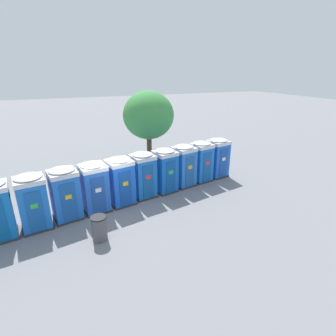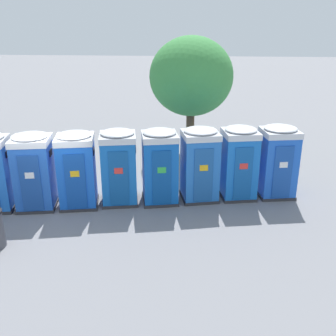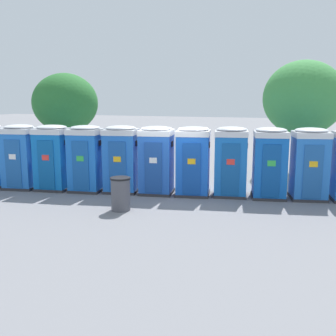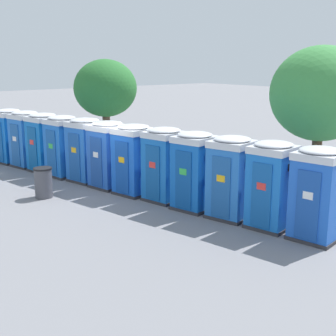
# 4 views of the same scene
# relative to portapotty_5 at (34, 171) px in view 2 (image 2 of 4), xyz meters

# --- Properties ---
(ground_plane) EXTENTS (120.00, 120.00, 0.00)m
(ground_plane) POSITION_rel_portapotty_5_xyz_m (0.67, 0.17, -1.28)
(ground_plane) COLOR slate
(portapotty_5) EXTENTS (1.40, 1.39, 2.54)m
(portapotty_5) POSITION_rel_portapotty_5_xyz_m (0.00, 0.00, 0.00)
(portapotty_5) COLOR #2D2D33
(portapotty_5) RESTS_ON ground
(portapotty_6) EXTENTS (1.42, 1.41, 2.54)m
(portapotty_6) POSITION_rel_portapotty_5_xyz_m (1.35, 0.25, 0.00)
(portapotty_6) COLOR #2D2D33
(portapotty_6) RESTS_ON ground
(portapotty_7) EXTENTS (1.39, 1.39, 2.54)m
(portapotty_7) POSITION_rel_portapotty_5_xyz_m (2.67, 0.61, 0.00)
(portapotty_7) COLOR #2D2D33
(portapotty_7) RESTS_ON ground
(portapotty_8) EXTENTS (1.39, 1.41, 2.54)m
(portapotty_8) POSITION_rel_portapotty_5_xyz_m (4.04, 0.78, 0.00)
(portapotty_8) COLOR #2D2D33
(portapotty_8) RESTS_ON ground
(portapotty_9) EXTENTS (1.45, 1.44, 2.54)m
(portapotty_9) POSITION_rel_portapotty_5_xyz_m (5.37, 1.09, 0.00)
(portapotty_9) COLOR #2D2D33
(portapotty_9) RESTS_ON ground
(portapotty_10) EXTENTS (1.36, 1.39, 2.54)m
(portapotty_10) POSITION_rel_portapotty_5_xyz_m (6.72, 1.36, 0.00)
(portapotty_10) COLOR #2D2D33
(portapotty_10) RESTS_ON ground
(portapotty_11) EXTENTS (1.39, 1.38, 2.54)m
(portapotty_11) POSITION_rel_portapotty_5_xyz_m (8.06, 1.60, 0.00)
(portapotty_11) COLOR #2D2D33
(portapotty_11) RESTS_ON ground
(street_tree_0) EXTENTS (3.70, 3.70, 5.29)m
(street_tree_0) POSITION_rel_portapotty_5_xyz_m (4.92, 6.13, 2.25)
(street_tree_0) COLOR #4C3826
(street_tree_0) RESTS_ON ground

